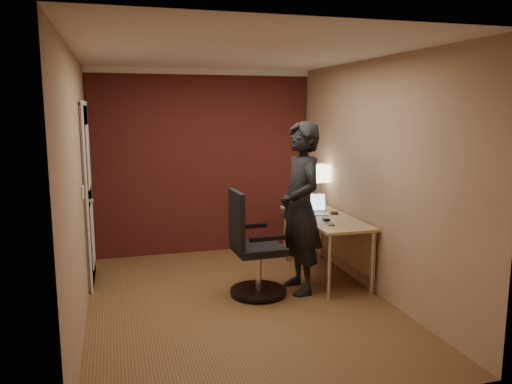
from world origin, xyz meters
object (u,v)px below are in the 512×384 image
at_px(person, 301,208).
at_px(laptop, 314,208).
at_px(mouse, 326,219).
at_px(phone, 331,224).
at_px(desk_lamp, 319,174).
at_px(wallet, 334,213).
at_px(desk, 331,227).
at_px(office_chair, 252,251).

bearing_deg(person, laptop, 143.61).
relative_size(mouse, phone, 0.87).
bearing_deg(desk_lamp, phone, -105.61).
height_order(phone, wallet, wallet).
relative_size(desk, phone, 13.04).
bearing_deg(phone, wallet, 72.09).
xyz_separation_m(desk, person, (-0.52, -0.36, 0.32)).
bearing_deg(person, mouse, 110.08).
bearing_deg(phone, person, -179.17).
height_order(desk_lamp, person, person).
height_order(desk, laptop, laptop).
bearing_deg(wallet, desk, -132.93).
bearing_deg(laptop, office_chair, -148.43).
bearing_deg(office_chair, mouse, 9.55).
distance_m(phone, office_chair, 0.91).
height_order(mouse, wallet, mouse).
distance_m(mouse, office_chair, 0.96).
distance_m(laptop, person, 0.70).
xyz_separation_m(mouse, wallet, (0.24, 0.31, -0.01)).
height_order(office_chair, person, person).
relative_size(desk_lamp, person, 0.29).
bearing_deg(wallet, phone, -118.26).
distance_m(laptop, wallet, 0.26).
height_order(laptop, person, person).
xyz_separation_m(laptop, phone, (-0.05, -0.62, -0.06)).
height_order(desk_lamp, mouse, desk_lamp).
bearing_deg(desk_lamp, wallet, -91.64).
relative_size(desk, office_chair, 1.35).
distance_m(desk_lamp, phone, 1.16).
xyz_separation_m(laptop, wallet, (0.22, -0.11, -0.05)).
xyz_separation_m(desk, phone, (-0.19, -0.42, 0.13)).
bearing_deg(desk, phone, -114.17).
bearing_deg(person, phone, 78.37).
relative_size(wallet, person, 0.06).
relative_size(wallet, office_chair, 0.10).
bearing_deg(laptop, desk_lamp, 60.20).
relative_size(office_chair, person, 0.60).
height_order(desk, person, person).
bearing_deg(mouse, desk, 61.89).
bearing_deg(office_chair, person, 0.28).
bearing_deg(phone, desk, 76.18).
xyz_separation_m(desk_lamp, person, (-0.63, -0.99, -0.22)).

